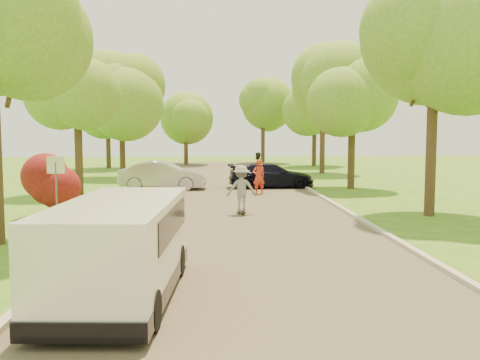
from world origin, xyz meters
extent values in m
plane|color=#3E6E1A|center=(0.00, 0.00, 0.00)|extent=(100.00, 100.00, 0.00)
cube|color=#4C4438|center=(0.00, 8.00, 0.01)|extent=(8.00, 60.00, 0.01)
cube|color=#B2AD9E|center=(-4.05, 8.00, 0.06)|extent=(0.18, 60.00, 0.12)
cube|color=#B2AD9E|center=(4.05, 8.00, 0.06)|extent=(0.18, 60.00, 0.12)
cylinder|color=#59595E|center=(-5.80, 4.00, 1.00)|extent=(0.06, 0.06, 2.00)
cube|color=white|center=(-5.80, 4.00, 1.90)|extent=(0.55, 0.04, 0.55)
cylinder|color=#382619|center=(-6.30, 5.50, 0.35)|extent=(0.12, 0.12, 0.70)
sphere|color=#590F0F|center=(-6.30, 5.50, 1.10)|extent=(1.70, 1.70, 1.70)
sphere|color=#4F7F22|center=(-5.81, 1.00, 5.67)|extent=(3.45, 3.45, 3.45)
cylinder|color=#382619|center=(-7.00, 12.00, 1.57)|extent=(0.36, 0.36, 3.15)
sphere|color=#4F7F22|center=(-7.00, 12.00, 4.41)|extent=(4.20, 4.20, 4.20)
sphere|color=#4F7F22|center=(-6.37, 12.00, 5.04)|extent=(3.15, 3.15, 3.15)
cylinder|color=#382619|center=(-6.60, 22.00, 1.91)|extent=(0.36, 0.36, 3.83)
sphere|color=#4F7F22|center=(-6.60, 22.00, 5.27)|extent=(4.80, 4.80, 4.80)
sphere|color=#4F7F22|center=(-5.88, 22.00, 5.99)|extent=(3.60, 3.60, 3.60)
cylinder|color=#382619|center=(6.80, 5.00, 1.91)|extent=(0.36, 0.36, 3.83)
sphere|color=#4F7F22|center=(6.80, 5.00, 5.33)|extent=(5.00, 5.00, 5.00)
sphere|color=#4F7F22|center=(7.55, 5.00, 6.08)|extent=(3.75, 3.75, 3.75)
cylinder|color=#382619|center=(6.40, 14.00, 1.69)|extent=(0.36, 0.36, 3.38)
sphere|color=#4F7F22|center=(6.40, 14.00, 4.70)|extent=(4.40, 4.40, 4.40)
sphere|color=#4F7F22|center=(7.06, 14.00, 5.36)|extent=(3.30, 3.30, 3.30)
cylinder|color=#382619|center=(7.00, 24.00, 2.02)|extent=(0.36, 0.36, 4.05)
sphere|color=#4F7F22|center=(7.00, 24.00, 5.61)|extent=(5.20, 5.20, 5.20)
sphere|color=#4F7F22|center=(7.78, 24.00, 6.39)|extent=(3.90, 3.90, 3.90)
cylinder|color=#382619|center=(-9.00, 30.00, 1.80)|extent=(0.36, 0.36, 3.60)
sphere|color=#4F7F22|center=(-9.00, 30.00, 5.10)|extent=(5.00, 5.00, 5.00)
sphere|color=#4F7F22|center=(-8.25, 30.00, 5.85)|extent=(3.75, 3.75, 3.75)
cylinder|color=#382619|center=(8.00, 32.00, 1.91)|extent=(0.36, 0.36, 3.83)
sphere|color=#4F7F22|center=(8.00, 32.00, 5.33)|extent=(5.00, 5.00, 5.00)
sphere|color=#4F7F22|center=(8.75, 32.00, 6.08)|extent=(3.75, 3.75, 3.75)
cylinder|color=#382619|center=(-3.00, 34.00, 1.69)|extent=(0.36, 0.36, 3.38)
sphere|color=#4F7F22|center=(-3.00, 34.00, 4.81)|extent=(4.80, 4.80, 4.80)
sphere|color=#4F7F22|center=(-2.28, 34.00, 5.53)|extent=(3.60, 3.60, 3.60)
cylinder|color=#382619|center=(4.00, 36.00, 1.80)|extent=(0.36, 0.36, 3.60)
sphere|color=#4F7F22|center=(4.00, 36.00, 5.10)|extent=(5.00, 5.00, 5.00)
sphere|color=#4F7F22|center=(4.75, 36.00, 5.85)|extent=(3.75, 3.75, 3.75)
cube|color=white|center=(-2.50, -3.90, 0.96)|extent=(2.14, 4.72, 1.58)
cube|color=black|center=(-2.50, -3.90, 0.29)|extent=(2.16, 4.82, 0.29)
cube|color=black|center=(-2.48, -3.66, 1.34)|extent=(2.07, 3.38, 0.53)
cylinder|color=black|center=(-3.42, -5.37, 0.32)|extent=(0.27, 0.65, 0.63)
cylinder|color=black|center=(-1.79, -5.48, 0.32)|extent=(0.27, 0.65, 0.63)
cylinder|color=black|center=(-3.21, -2.31, 0.32)|extent=(0.27, 0.65, 0.63)
cylinder|color=black|center=(-1.58, -2.42, 0.32)|extent=(0.27, 0.65, 0.63)
imported|color=#A2A2A7|center=(-3.30, 14.09, 0.72)|extent=(4.48, 1.81, 1.45)
imported|color=black|center=(2.30, 14.55, 0.65)|extent=(4.54, 2.00, 1.30)
cube|color=black|center=(0.21, 5.72, 0.10)|extent=(0.32, 0.86, 0.02)
cylinder|color=#BFCC4C|center=(0.25, 6.02, 0.04)|extent=(0.03, 0.07, 0.07)
cylinder|color=#BFCC4C|center=(0.10, 6.01, 0.04)|extent=(0.03, 0.07, 0.07)
cylinder|color=#BFCC4C|center=(0.31, 5.43, 0.04)|extent=(0.03, 0.07, 0.07)
cylinder|color=#BFCC4C|center=(0.16, 5.41, 0.04)|extent=(0.03, 0.07, 0.07)
imported|color=gray|center=(0.21, 5.72, 0.93)|extent=(1.12, 0.71, 1.64)
imported|color=red|center=(1.39, 11.73, 0.82)|extent=(0.70, 0.57, 1.65)
imported|color=#2A311D|center=(2.00, 19.30, 0.84)|extent=(1.04, 1.01, 1.69)
camera|label=1|loc=(-0.91, -13.22, 2.97)|focal=40.00mm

